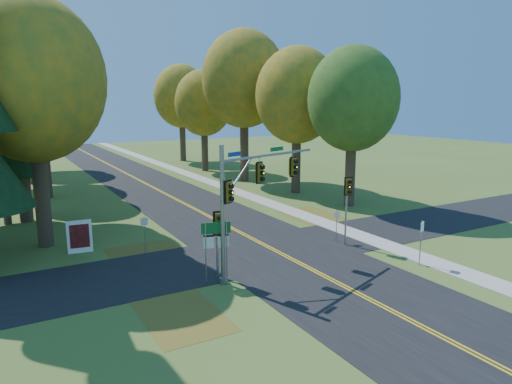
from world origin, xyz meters
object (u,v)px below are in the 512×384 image
east_signal_pole (348,194)px  route_sign_cluster (216,239)px  info_kiosk (80,237)px  traffic_mast (249,191)px

east_signal_pole → route_sign_cluster: 9.06m
route_sign_cluster → info_kiosk: (-4.86, 7.67, -1.16)m
traffic_mast → route_sign_cluster: size_ratio=2.29×
traffic_mast → route_sign_cluster: traffic_mast is taller
east_signal_pole → route_sign_cluster: size_ratio=1.39×
route_sign_cluster → info_kiosk: bearing=138.1°
traffic_mast → east_signal_pole: size_ratio=1.64×
route_sign_cluster → info_kiosk: size_ratio=1.59×
east_signal_pole → route_sign_cluster: (-8.92, -1.20, -1.04)m
traffic_mast → east_signal_pole: (7.09, 1.04, -1.04)m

